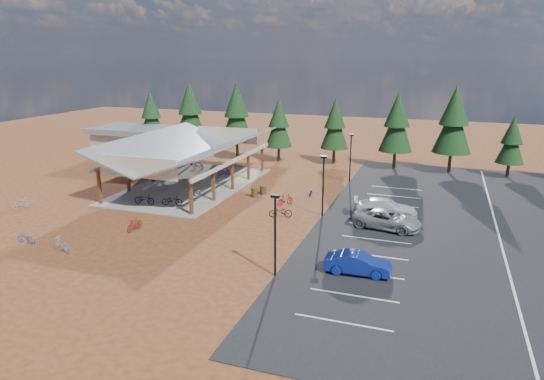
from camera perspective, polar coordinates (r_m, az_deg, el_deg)
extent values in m
plane|color=#582F17|center=(40.31, -1.69, -3.20)|extent=(140.00, 140.00, 0.00)
cube|color=black|center=(40.94, 25.00, -4.39)|extent=(27.00, 44.00, 0.04)
cube|color=gray|center=(50.47, -9.43, 0.53)|extent=(10.60, 18.60, 0.10)
cube|color=#543518|center=(45.89, -19.63, 0.31)|extent=(0.25, 0.25, 3.00)
cube|color=#543518|center=(49.10, -16.59, 1.53)|extent=(0.25, 0.25, 3.00)
cube|color=#543518|center=(52.44, -13.93, 2.60)|extent=(0.25, 0.25, 3.00)
cube|color=#543518|center=(55.91, -11.59, 3.53)|extent=(0.25, 0.25, 3.00)
cube|color=#543518|center=(59.46, -9.52, 4.34)|extent=(0.25, 0.25, 3.00)
cube|color=#543518|center=(40.83, -9.51, -0.81)|extent=(0.25, 0.25, 3.00)
cube|color=#543518|center=(44.40, -6.91, 0.63)|extent=(0.25, 0.25, 3.00)
cube|color=#543518|center=(48.08, -4.70, 1.85)|extent=(0.25, 0.25, 3.00)
cube|color=#543518|center=(51.83, -2.81, 2.89)|extent=(0.25, 0.25, 3.00)
cube|color=#543518|center=(55.65, -1.17, 3.79)|extent=(0.25, 0.25, 3.00)
cube|color=beige|center=(52.36, -14.40, 4.22)|extent=(0.22, 18.00, 0.35)
cube|color=beige|center=(47.58, -4.30, 3.57)|extent=(0.22, 18.00, 0.35)
cube|color=slate|center=(51.07, -12.50, 5.09)|extent=(5.85, 19.40, 2.13)
cube|color=slate|center=(48.28, -6.61, 4.77)|extent=(5.85, 19.40, 2.13)
cube|color=beige|center=(42.16, -15.53, 2.58)|extent=(7.50, 0.15, 1.80)
cube|color=beige|center=(57.53, -5.29, 6.45)|extent=(7.50, 0.15, 1.80)
cube|color=#ADA593|center=(66.57, -15.57, 5.18)|extent=(10.00, 6.00, 3.20)
cube|color=slate|center=(66.26, -15.69, 6.83)|extent=(11.00, 7.00, 0.70)
cylinder|color=black|center=(29.01, 0.37, -5.59)|extent=(0.14, 0.14, 5.00)
cube|color=black|center=(28.19, 0.38, -0.75)|extent=(0.50, 0.25, 0.18)
cylinder|color=black|center=(39.99, 6.02, 0.31)|extent=(0.14, 0.14, 5.00)
cube|color=black|center=(39.39, 6.13, 3.89)|extent=(0.50, 0.25, 0.18)
cylinder|color=black|center=(51.42, 9.20, 3.63)|extent=(0.14, 0.14, 5.00)
cube|color=black|center=(50.96, 9.32, 6.44)|extent=(0.50, 0.25, 0.18)
cylinder|color=#49321A|center=(45.82, -2.09, -0.29)|extent=(0.60, 0.60, 0.90)
cylinder|color=#49321A|center=(46.68, -1.07, 0.02)|extent=(0.60, 0.60, 0.90)
cylinder|color=#382314|center=(69.85, -13.80, 5.28)|extent=(0.36, 0.36, 2.02)
cone|color=black|center=(69.35, -13.99, 8.06)|extent=(3.55, 3.55, 4.84)
cone|color=black|center=(69.13, -14.10, 9.72)|extent=(2.74, 2.74, 3.63)
cylinder|color=#382314|center=(67.15, -9.45, 5.25)|extent=(0.36, 0.36, 2.34)
cone|color=black|center=(66.57, -9.60, 8.61)|extent=(4.11, 4.11, 5.61)
cone|color=black|center=(66.34, -9.69, 10.61)|extent=(3.18, 3.18, 4.20)
cylinder|color=#382314|center=(63.34, -4.11, 4.81)|extent=(0.36, 0.36, 2.34)
cone|color=black|center=(62.72, -4.18, 8.38)|extent=(4.12, 4.12, 5.62)
cone|color=black|center=(62.47, -4.22, 10.52)|extent=(3.19, 3.19, 4.22)
cylinder|color=#382314|center=(61.30, 0.79, 4.28)|extent=(0.36, 0.36, 1.91)
cone|color=black|center=(60.75, 0.81, 7.29)|extent=(3.37, 3.37, 4.59)
cone|color=black|center=(60.50, 0.81, 9.08)|extent=(2.60, 2.60, 3.45)
cylinder|color=#382314|center=(60.50, 7.29, 4.01)|extent=(0.36, 0.36, 1.94)
cone|color=black|center=(59.93, 7.40, 7.10)|extent=(3.41, 3.41, 4.65)
cone|color=black|center=(59.68, 7.46, 8.94)|extent=(2.63, 2.63, 3.49)
cylinder|color=#382314|center=(58.82, 14.19, 3.45)|extent=(0.36, 0.36, 2.19)
cone|color=black|center=(58.18, 14.44, 7.04)|extent=(3.85, 3.85, 5.25)
cone|color=black|center=(57.92, 14.58, 9.18)|extent=(2.98, 2.98, 3.94)
cylinder|color=#382314|center=(58.60, 20.16, 3.03)|extent=(0.36, 0.36, 2.40)
cone|color=black|center=(57.92, 20.54, 6.96)|extent=(4.22, 4.22, 5.75)
cone|color=black|center=(57.65, 20.77, 9.31)|extent=(3.26, 3.26, 4.31)
cylinder|color=#382314|center=(58.89, 26.00, 2.09)|extent=(0.36, 0.36, 1.66)
cone|color=black|center=(58.37, 26.33, 4.77)|extent=(2.91, 2.91, 3.97)
cone|color=black|center=(58.13, 26.52, 6.37)|extent=(2.25, 2.25, 2.98)
imported|color=black|center=(44.72, -14.80, -1.01)|extent=(1.97, 0.84, 1.01)
imported|color=gray|center=(48.84, -13.12, 0.49)|extent=(1.73, 0.84, 1.00)
imported|color=navy|center=(52.05, -12.06, 1.39)|extent=(1.70, 0.99, 0.84)
imported|color=maroon|center=(57.26, -8.69, 2.91)|extent=(1.68, 0.74, 0.98)
imported|color=black|center=(43.77, -11.68, -1.18)|extent=(1.97, 1.04, 0.98)
imported|color=gray|center=(46.26, -9.33, -0.11)|extent=(1.77, 0.67, 1.04)
imported|color=#0E2092|center=(52.75, -5.89, 1.90)|extent=(1.88, 1.15, 0.93)
imported|color=maroon|center=(54.21, -5.55, 2.26)|extent=(1.56, 0.85, 0.90)
imported|color=gray|center=(47.75, -27.40, -1.38)|extent=(1.44, 1.47, 0.96)
imported|color=#254C94|center=(38.82, -26.95, -5.07)|extent=(1.58, 0.61, 0.82)
imported|color=maroon|center=(38.49, -15.88, -3.89)|extent=(0.57, 1.79, 1.07)
imported|color=#929299|center=(36.15, -23.49, -5.91)|extent=(1.84, 0.92, 1.06)
imported|color=navy|center=(46.14, 4.60, -0.26)|extent=(0.78, 1.65, 0.83)
imported|color=maroon|center=(43.32, 1.57, -1.14)|extent=(1.37, 1.68, 1.03)
imported|color=black|center=(40.03, 1.02, -2.57)|extent=(2.02, 1.27, 1.00)
imported|color=navy|center=(30.37, 10.07, -8.50)|extent=(4.12, 1.62, 1.33)
imported|color=gray|center=(38.45, 13.39, -3.38)|extent=(5.55, 3.28, 1.45)
imported|color=silver|center=(41.13, 13.18, -2.07)|extent=(5.48, 3.00, 1.50)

